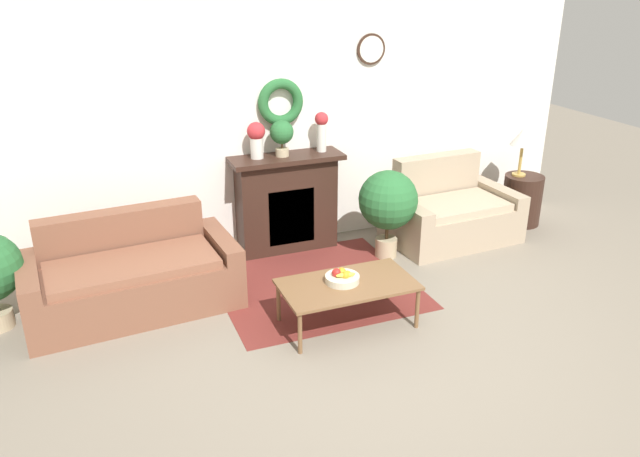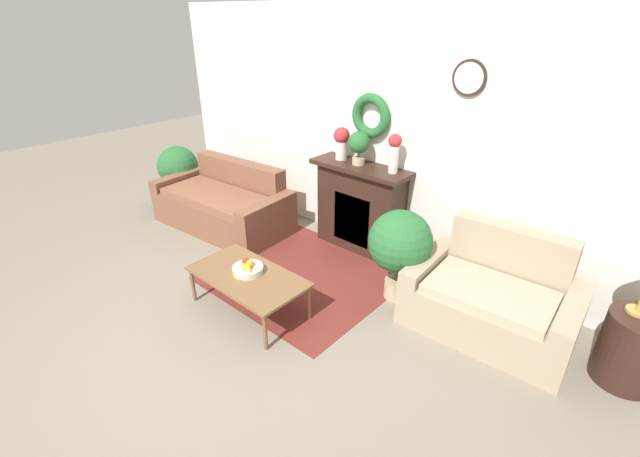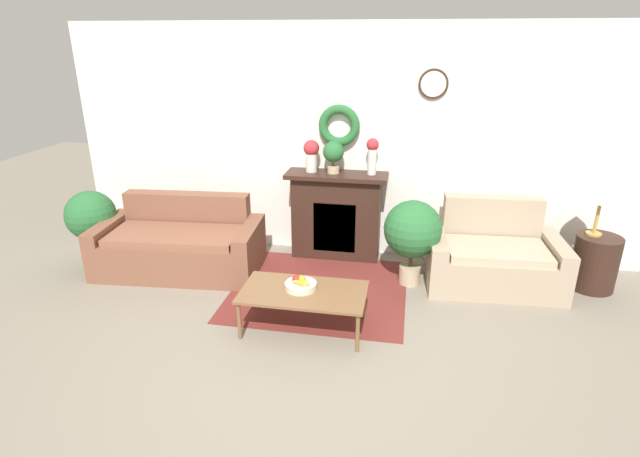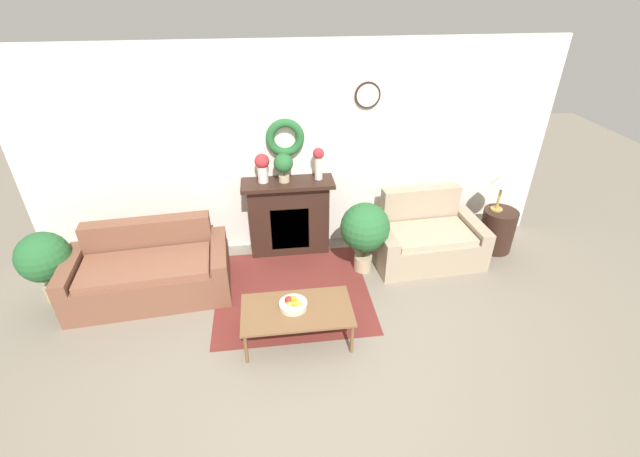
% 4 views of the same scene
% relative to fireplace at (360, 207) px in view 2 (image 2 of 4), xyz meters
% --- Properties ---
extents(ground_plane, '(16.00, 16.00, 0.00)m').
position_rel_fireplace_xyz_m(ground_plane, '(0.11, -2.35, -0.53)').
color(ground_plane, gray).
extents(floor_rug, '(1.83, 1.72, 0.01)m').
position_rel_fireplace_xyz_m(floor_rug, '(-0.04, -0.93, -0.53)').
color(floor_rug, maroon).
rests_on(floor_rug, ground_plane).
extents(wall_back, '(6.80, 0.17, 2.70)m').
position_rel_fireplace_xyz_m(wall_back, '(0.11, 0.21, 0.83)').
color(wall_back, white).
rests_on(wall_back, ground_plane).
extents(fireplace, '(1.18, 0.41, 1.05)m').
position_rel_fireplace_xyz_m(fireplace, '(0.00, 0.00, 0.00)').
color(fireplace, '#331E16').
rests_on(fireplace, ground_plane).
extents(couch_left, '(1.88, 1.05, 0.82)m').
position_rel_fireplace_xyz_m(couch_left, '(-1.70, -0.70, -0.23)').
color(couch_left, brown).
rests_on(couch_left, ground_plane).
extents(loveseat_right, '(1.44, 0.96, 0.89)m').
position_rel_fireplace_xyz_m(loveseat_right, '(1.78, -0.41, -0.23)').
color(loveseat_right, tan).
rests_on(loveseat_right, ground_plane).
extents(coffee_table, '(1.13, 0.62, 0.39)m').
position_rel_fireplace_xyz_m(coffee_table, '(-0.04, -1.69, -0.17)').
color(coffee_table, brown).
rests_on(coffee_table, ground_plane).
extents(fruit_bowl, '(0.29, 0.29, 0.12)m').
position_rel_fireplace_xyz_m(fruit_bowl, '(-0.07, -1.65, -0.10)').
color(fruit_bowl, beige).
rests_on(fruit_bowl, coffee_table).
extents(side_table_by_loveseat, '(0.45, 0.45, 0.59)m').
position_rel_fireplace_xyz_m(side_table_by_loveseat, '(2.83, -0.34, -0.23)').
color(side_table_by_loveseat, '#331E16').
rests_on(side_table_by_loveseat, ground_plane).
extents(vase_on_mantel_left, '(0.18, 0.18, 0.37)m').
position_rel_fireplace_xyz_m(vase_on_mantel_left, '(-0.30, 0.01, 0.73)').
color(vase_on_mantel_left, silver).
rests_on(vase_on_mantel_left, fireplace).
extents(vase_on_mantel_right, '(0.14, 0.14, 0.42)m').
position_rel_fireplace_xyz_m(vase_on_mantel_right, '(0.40, 0.01, 0.76)').
color(vase_on_mantel_right, silver).
rests_on(vase_on_mantel_right, fireplace).
extents(potted_plant_on_mantel, '(0.24, 0.24, 0.37)m').
position_rel_fireplace_xyz_m(potted_plant_on_mantel, '(-0.04, -0.01, 0.75)').
color(potted_plant_on_mantel, tan).
rests_on(potted_plant_on_mantel, fireplace).
extents(potted_plant_floor_by_couch, '(0.58, 0.58, 0.86)m').
position_rel_fireplace_xyz_m(potted_plant_floor_by_couch, '(-2.83, -0.64, 0.01)').
color(potted_plant_floor_by_couch, tan).
rests_on(potted_plant_floor_by_couch, ground_plane).
extents(potted_plant_floor_by_loveseat, '(0.61, 0.61, 0.94)m').
position_rel_fireplace_xyz_m(potted_plant_floor_by_loveseat, '(0.90, -0.59, 0.08)').
color(potted_plant_floor_by_loveseat, tan).
rests_on(potted_plant_floor_by_loveseat, ground_plane).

